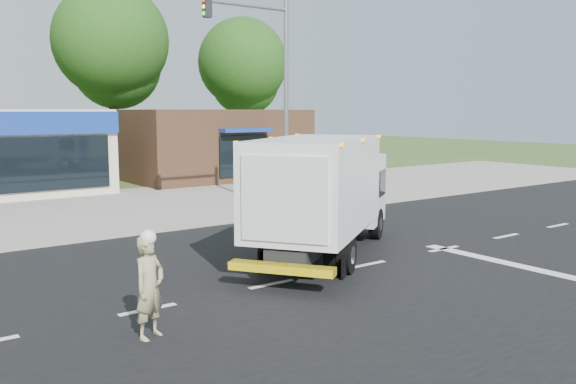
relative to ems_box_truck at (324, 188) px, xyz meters
name	(u,v)px	position (x,y,z in m)	size (l,w,h in m)	color
ground	(367,265)	(0.34, -1.37, -1.88)	(120.00, 120.00, 0.00)	#385123
road_asphalt	(367,265)	(0.34, -1.37, -1.87)	(60.00, 14.00, 0.02)	black
sidewalk	(210,218)	(0.34, 6.83, -1.82)	(60.00, 2.40, 0.12)	gray
parking_apron	(145,201)	(0.34, 12.63, -1.87)	(60.00, 9.00, 0.02)	gray
lane_markings	(444,267)	(1.69, -2.72, -1.86)	(55.20, 7.00, 0.01)	silver
ems_box_truck	(324,188)	(0.00, 0.00, 0.00)	(7.30, 6.07, 3.26)	black
emergency_worker	(149,285)	(-6.22, -2.79, -0.94)	(0.78, 0.68, 1.92)	tan
brown_storefront	(215,144)	(7.34, 18.61, 0.12)	(10.00, 6.70, 4.00)	#382316
traffic_signal_pole	(272,84)	(2.69, 6.23, 3.05)	(3.51, 0.25, 8.00)	gray
background_trees	(32,53)	(-0.51, 26.79, 5.50)	(36.77, 7.39, 12.10)	#332114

